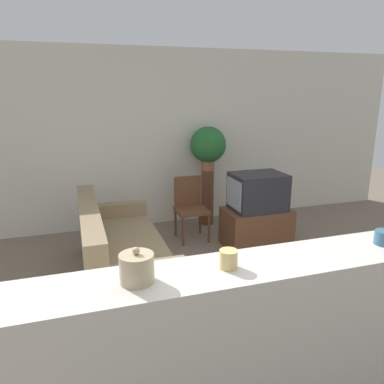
{
  "coord_description": "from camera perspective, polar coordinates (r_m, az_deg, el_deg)",
  "views": [
    {
      "loc": [
        -0.94,
        -2.24,
        2.08
      ],
      "look_at": [
        0.44,
        2.05,
        0.85
      ],
      "focal_mm": 35.0,
      "sensor_mm": 36.0,
      "label": 1
    }
  ],
  "objects": [
    {
      "name": "wooden_chair",
      "position": [
        5.36,
        -0.28,
        -1.98
      ],
      "size": [
        0.44,
        0.44,
        0.89
      ],
      "color": "brown",
      "rests_on": "ground_plane"
    },
    {
      "name": "couch",
      "position": [
        4.28,
        -11.01,
        -9.49
      ],
      "size": [
        0.88,
        2.05,
        0.89
      ],
      "color": "#847051",
      "rests_on": "ground_plane"
    },
    {
      "name": "candle_jar",
      "position": [
        2.18,
        5.57,
        -10.14
      ],
      "size": [
        0.11,
        0.11,
        0.11
      ],
      "color": "tan",
      "rests_on": "foreground_counter"
    },
    {
      "name": "wall_back",
      "position": [
        5.8,
        -8.42,
        7.84
      ],
      "size": [
        9.0,
        0.06,
        2.7
      ],
      "color": "beige",
      "rests_on": "ground_plane"
    },
    {
      "name": "tv_stand",
      "position": [
        5.22,
        9.75,
        -5.34
      ],
      "size": [
        0.88,
        0.56,
        0.53
      ],
      "color": "brown",
      "rests_on": "ground_plane"
    },
    {
      "name": "potted_plant",
      "position": [
        5.76,
        2.45,
        7.11
      ],
      "size": [
        0.55,
        0.55,
        0.68
      ],
      "color": "#8E5B3D",
      "rests_on": "plant_stand"
    },
    {
      "name": "ground_plane",
      "position": [
        3.2,
        4.18,
        -25.31
      ],
      "size": [
        14.0,
        14.0,
        0.0
      ],
      "primitive_type": "plane",
      "color": "#756656"
    },
    {
      "name": "plant_stand",
      "position": [
        5.93,
        2.36,
        -0.82
      ],
      "size": [
        0.19,
        0.19,
        0.88
      ],
      "color": "brown",
      "rests_on": "ground_plane"
    },
    {
      "name": "coffee_tin",
      "position": [
        2.79,
        27.24,
        -6.19
      ],
      "size": [
        0.12,
        0.12,
        0.09
      ],
      "color": "#335B75",
      "rests_on": "foreground_counter"
    },
    {
      "name": "television",
      "position": [
        5.06,
        9.94,
        0.06
      ],
      "size": [
        0.7,
        0.53,
        0.49
      ],
      "color": "#232328",
      "rests_on": "tv_stand"
    },
    {
      "name": "decorative_bowl",
      "position": [
        2.04,
        -8.42,
        -11.37
      ],
      "size": [
        0.19,
        0.19,
        0.2
      ],
      "color": "tan",
      "rests_on": "foreground_counter"
    },
    {
      "name": "foreground_counter",
      "position": [
        2.55,
        8.42,
        -21.93
      ],
      "size": [
        2.87,
        0.44,
        1.09
      ],
      "color": "beige",
      "rests_on": "ground_plane"
    }
  ]
}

